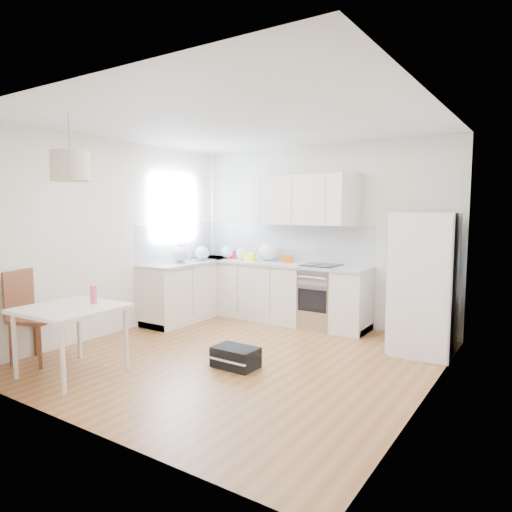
{
  "coord_description": "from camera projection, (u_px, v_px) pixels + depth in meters",
  "views": [
    {
      "loc": [
        3.03,
        -4.24,
        1.75
      ],
      "look_at": [
        -0.03,
        0.4,
        1.17
      ],
      "focal_mm": 32.0,
      "sensor_mm": 36.0,
      "label": 1
    }
  ],
  "objects": [
    {
      "name": "floor",
      "position": [
        239.0,
        358.0,
        5.37
      ],
      "size": [
        4.2,
        4.2,
        0.0
      ],
      "primitive_type": "plane",
      "color": "brown",
      "rests_on": "ground"
    },
    {
      "name": "ceiling",
      "position": [
        238.0,
        123.0,
        5.08
      ],
      "size": [
        4.2,
        4.2,
        0.0
      ],
      "primitive_type": "plane",
      "rotation": [
        3.14,
        0.0,
        0.0
      ],
      "color": "white",
      "rests_on": "wall_back"
    },
    {
      "name": "wall_back",
      "position": [
        318.0,
        235.0,
        6.97
      ],
      "size": [
        4.2,
        0.0,
        4.2
      ],
      "primitive_type": "plane",
      "rotation": [
        1.57,
        0.0,
        0.0
      ],
      "color": "silver",
      "rests_on": "floor"
    },
    {
      "name": "wall_left",
      "position": [
        117.0,
        237.0,
        6.37
      ],
      "size": [
        0.0,
        4.2,
        4.2
      ],
      "primitive_type": "plane",
      "rotation": [
        1.57,
        0.0,
        1.57
      ],
      "color": "silver",
      "rests_on": "floor"
    },
    {
      "name": "wall_right",
      "position": [
        430.0,
        253.0,
        4.08
      ],
      "size": [
        0.0,
        4.2,
        4.2
      ],
      "primitive_type": "plane",
      "rotation": [
        1.57,
        0.0,
        -1.57
      ],
      "color": "silver",
      "rests_on": "floor"
    },
    {
      "name": "window_glassblock",
      "position": [
        174.0,
        208.0,
        7.28
      ],
      "size": [
        0.02,
        1.0,
        1.0
      ],
      "primitive_type": "cube",
      "color": "#BFE0F9",
      "rests_on": "wall_left"
    },
    {
      "name": "cabinets_back",
      "position": [
        275.0,
        292.0,
        7.14
      ],
      "size": [
        3.0,
        0.6,
        0.88
      ],
      "primitive_type": "cube",
      "color": "white",
      "rests_on": "floor"
    },
    {
      "name": "cabinets_left",
      "position": [
        191.0,
        291.0,
        7.3
      ],
      "size": [
        0.6,
        1.8,
        0.88
      ],
      "primitive_type": "cube",
      "color": "white",
      "rests_on": "floor"
    },
    {
      "name": "counter_back",
      "position": [
        275.0,
        263.0,
        7.09
      ],
      "size": [
        3.02,
        0.64,
        0.04
      ],
      "primitive_type": "cube",
      "color": "#BABDC0",
      "rests_on": "cabinets_back"
    },
    {
      "name": "counter_left",
      "position": [
        191.0,
        262.0,
        7.25
      ],
      "size": [
        0.64,
        1.82,
        0.04
      ],
      "primitive_type": "cube",
      "color": "#BABDC0",
      "rests_on": "cabinets_left"
    },
    {
      "name": "backsplash_back",
      "position": [
        284.0,
        242.0,
        7.31
      ],
      "size": [
        3.0,
        0.01,
        0.58
      ],
      "primitive_type": "cube",
      "color": "silver",
      "rests_on": "wall_back"
    },
    {
      "name": "backsplash_left",
      "position": [
        177.0,
        242.0,
        7.38
      ],
      "size": [
        0.01,
        1.8,
        0.58
      ],
      "primitive_type": "cube",
      "color": "silver",
      "rests_on": "wall_left"
    },
    {
      "name": "upper_cabinets",
      "position": [
        305.0,
        200.0,
        6.86
      ],
      "size": [
        1.7,
        0.32,
        0.75
      ],
      "primitive_type": "cube",
      "color": "white",
      "rests_on": "wall_back"
    },
    {
      "name": "range_oven",
      "position": [
        321.0,
        298.0,
        6.7
      ],
      "size": [
        0.5,
        0.61,
        0.88
      ],
      "primitive_type": null,
      "color": "#B2B4B7",
      "rests_on": "floor"
    },
    {
      "name": "sink",
      "position": [
        189.0,
        261.0,
        7.21
      ],
      "size": [
        0.5,
        0.8,
        0.16
      ],
      "primitive_type": null,
      "color": "#B2B4B7",
      "rests_on": "counter_left"
    },
    {
      "name": "refrigerator",
      "position": [
        426.0,
        283.0,
        5.53
      ],
      "size": [
        0.88,
        0.91,
        1.7
      ],
      "primitive_type": null,
      "rotation": [
        0.0,
        0.0,
        0.07
      ],
      "color": "white",
      "rests_on": "floor"
    },
    {
      "name": "dining_table",
      "position": [
        71.0,
        314.0,
        4.77
      ],
      "size": [
        0.96,
        0.96,
        0.73
      ],
      "rotation": [
        0.0,
        0.0,
        0.04
      ],
      "color": "beige",
      "rests_on": "floor"
    },
    {
      "name": "dining_chair",
      "position": [
        36.0,
        317.0,
        5.16
      ],
      "size": [
        0.56,
        0.56,
        1.06
      ],
      "primitive_type": null,
      "rotation": [
        0.0,
        0.0,
        0.32
      ],
      "color": "#512818",
      "rests_on": "floor"
    },
    {
      "name": "drink_bottle",
      "position": [
        93.0,
        293.0,
        4.88
      ],
      "size": [
        0.08,
        0.08,
        0.24
      ],
      "primitive_type": "cylinder",
      "rotation": [
        0.0,
        0.0,
        -0.25
      ],
      "color": "#F34369",
      "rests_on": "dining_table"
    },
    {
      "name": "gym_bag",
      "position": [
        236.0,
        357.0,
        5.04
      ],
      "size": [
        0.49,
        0.33,
        0.23
      ],
      "primitive_type": "cube",
      "rotation": [
        0.0,
        0.0,
        -0.02
      ],
      "color": "black",
      "rests_on": "floor"
    },
    {
      "name": "pendant_lamp",
      "position": [
        70.0,
        166.0,
        4.63
      ],
      "size": [
        0.48,
        0.48,
        0.3
      ],
      "primitive_type": "cylinder",
      "rotation": [
        0.0,
        0.0,
        0.28
      ],
      "color": "#B6A68C",
      "rests_on": "ceiling"
    },
    {
      "name": "grocery_bag_a",
      "position": [
        228.0,
        252.0,
        7.6
      ],
      "size": [
        0.23,
        0.2,
        0.21
      ],
      "primitive_type": "ellipsoid",
      "color": "white",
      "rests_on": "counter_back"
    },
    {
      "name": "grocery_bag_b",
      "position": [
        242.0,
        254.0,
        7.38
      ],
      "size": [
        0.22,
        0.19,
        0.2
      ],
      "primitive_type": "ellipsoid",
      "color": "white",
      "rests_on": "counter_back"
    },
    {
      "name": "grocery_bag_c",
      "position": [
        269.0,
        252.0,
        7.25
      ],
      "size": [
        0.31,
        0.26,
        0.28
      ],
      "primitive_type": "ellipsoid",
      "color": "white",
      "rests_on": "counter_back"
    },
    {
      "name": "grocery_bag_d",
      "position": [
        202.0,
        253.0,
        7.37
      ],
      "size": [
        0.24,
        0.21,
        0.22
      ],
      "primitive_type": "ellipsoid",
      "color": "white",
      "rests_on": "counter_back"
    },
    {
      "name": "grocery_bag_e",
      "position": [
        180.0,
        254.0,
        7.11
      ],
      "size": [
        0.26,
        0.22,
        0.23
      ],
      "primitive_type": "ellipsoid",
      "color": "white",
      "rests_on": "counter_left"
    },
    {
      "name": "snack_orange",
      "position": [
        287.0,
        259.0,
        7.01
      ],
      "size": [
        0.2,
        0.17,
        0.12
      ],
      "primitive_type": "cube",
      "rotation": [
        0.0,
        0.0,
        0.41
      ],
      "color": "#D05C12",
      "rests_on": "counter_back"
    },
    {
      "name": "snack_yellow",
      "position": [
        250.0,
        257.0,
        7.28
      ],
      "size": [
        0.18,
        0.11,
        0.12
      ],
      "primitive_type": "cube",
      "rotation": [
        0.0,
        0.0,
        0.01
      ],
      "color": "yellow",
      "rests_on": "counter_back"
    },
    {
      "name": "snack_red",
      "position": [
        231.0,
        255.0,
        7.62
      ],
      "size": [
        0.18,
        0.12,
        0.12
      ],
      "primitive_type": "cube",
      "rotation": [
        0.0,
        0.0,
        0.02
      ],
      "color": "red",
      "rests_on": "counter_back"
    }
  ]
}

